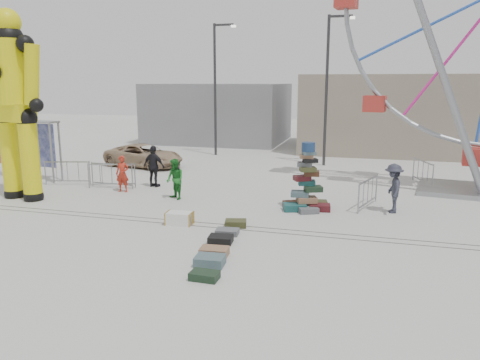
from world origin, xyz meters
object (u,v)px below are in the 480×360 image
(barricade_wheel_front, at_px, (368,193))
(pedestrian_grey, at_px, (393,188))
(pedestrian_black, at_px, (154,166))
(suitcase_tower, at_px, (307,191))
(lamp_post_left, at_px, (216,83))
(banner_scaffold, at_px, (24,135))
(barricade_dummy_a, at_px, (67,173))
(parked_suv, at_px, (144,155))
(pedestrian_green, at_px, (175,179))
(lamp_post_right, at_px, (328,83))
(barricade_dummy_b, at_px, (112,175))
(pedestrian_red, at_px, (122,174))
(barricade_wheel_back, at_px, (423,172))
(barricade_dummy_c, at_px, (112,176))
(crash_test_dummy, at_px, (14,99))
(steamer_trunk, at_px, (179,218))

(barricade_wheel_front, height_order, pedestrian_grey, pedestrian_grey)
(pedestrian_black, bearing_deg, suitcase_tower, 175.87)
(lamp_post_left, xyz_separation_m, banner_scaffold, (-6.45, -9.49, -2.38))
(barricade_dummy_a, xyz_separation_m, parked_suv, (1.18, 5.13, 0.06))
(pedestrian_green, xyz_separation_m, pedestrian_grey, (8.20, 0.28, 0.07))
(lamp_post_right, relative_size, banner_scaffold, 2.05)
(barricade_dummy_b, xyz_separation_m, pedestrian_red, (0.85, -0.57, 0.22))
(barricade_dummy_b, distance_m, barricade_wheel_back, 13.90)
(lamp_post_left, xyz_separation_m, pedestrian_grey, (10.19, -11.02, -3.60))
(barricade_wheel_front, distance_m, pedestrian_red, 9.99)
(barricade_dummy_c, relative_size, barricade_wheel_back, 1.00)
(crash_test_dummy, xyz_separation_m, barricade_wheel_back, (15.56, 7.07, -3.38))
(barricade_wheel_front, relative_size, pedestrian_green, 1.24)
(pedestrian_red, bearing_deg, banner_scaffold, 161.63)
(barricade_wheel_back, relative_size, parked_suv, 0.45)
(barricade_wheel_back, height_order, pedestrian_black, pedestrian_black)
(suitcase_tower, xyz_separation_m, pedestrian_grey, (3.00, 0.39, 0.19))
(banner_scaffold, relative_size, parked_suv, 0.88)
(crash_test_dummy, relative_size, barricade_dummy_a, 3.73)
(barricade_wheel_front, bearing_deg, lamp_post_right, 33.15)
(lamp_post_right, height_order, banner_scaffold, lamp_post_right)
(parked_suv, bearing_deg, pedestrian_black, -136.35)
(steamer_trunk, bearing_deg, banner_scaffold, 150.29)
(barricade_wheel_back, bearing_deg, lamp_post_left, -134.79)
(barricade_dummy_a, height_order, pedestrian_grey, pedestrian_grey)
(barricade_dummy_c, bearing_deg, suitcase_tower, -26.46)
(pedestrian_red, bearing_deg, barricade_dummy_a, 163.24)
(pedestrian_green, bearing_deg, lamp_post_left, 137.10)
(barricade_dummy_c, distance_m, pedestrian_green, 3.65)
(barricade_wheel_back, bearing_deg, pedestrian_grey, -34.51)
(steamer_trunk, bearing_deg, lamp_post_right, 70.45)
(crash_test_dummy, relative_size, steamer_trunk, 8.65)
(pedestrian_black, bearing_deg, banner_scaffold, 11.37)
(crash_test_dummy, relative_size, barricade_wheel_front, 3.73)
(lamp_post_right, distance_m, barricade_wheel_front, 9.70)
(crash_test_dummy, height_order, pedestrian_grey, crash_test_dummy)
(barricade_wheel_front, height_order, parked_suv, parked_suv)
(lamp_post_left, relative_size, suitcase_tower, 3.25)
(pedestrian_black, bearing_deg, steamer_trunk, 134.79)
(pedestrian_red, relative_size, pedestrian_green, 0.96)
(barricade_wheel_back, height_order, pedestrian_red, pedestrian_red)
(pedestrian_black, bearing_deg, barricade_dummy_a, 20.97)
(lamp_post_left, bearing_deg, banner_scaffold, -124.19)
(barricade_dummy_a, bearing_deg, lamp_post_left, 54.31)
(barricade_wheel_back, distance_m, pedestrian_red, 13.30)
(barricade_dummy_c, distance_m, parked_suv, 5.27)
(lamp_post_right, relative_size, pedestrian_red, 5.17)
(steamer_trunk, bearing_deg, pedestrian_green, 111.89)
(lamp_post_left, relative_size, pedestrian_red, 5.17)
(barricade_wheel_front, distance_m, barricade_wheel_back, 5.33)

